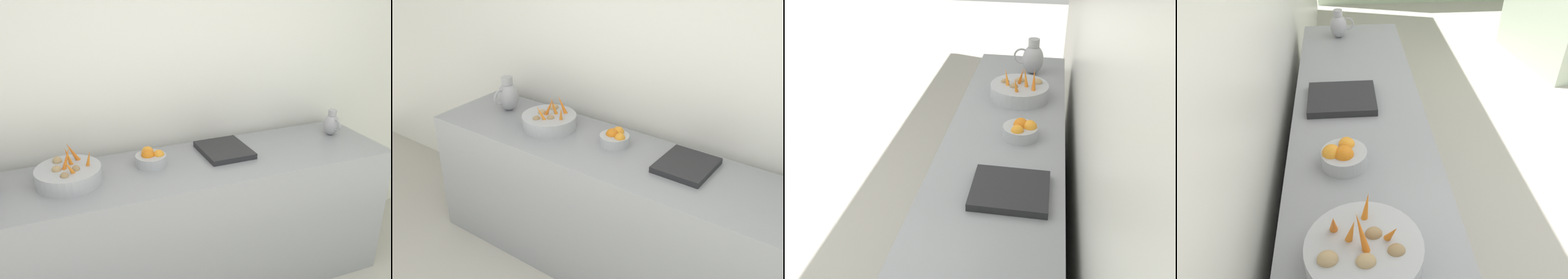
# 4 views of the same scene
# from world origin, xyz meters

# --- Properties ---
(prep_counter) EXTENTS (0.64, 2.82, 0.93)m
(prep_counter) POSITION_xyz_m (-1.52, -0.23, 0.46)
(prep_counter) COLOR gray
(prep_counter) RESTS_ON ground_plane
(vegetable_colander) EXTENTS (0.37, 0.37, 0.22)m
(vegetable_colander) POSITION_xyz_m (-1.55, -0.86, 0.98)
(vegetable_colander) COLOR #ADAFB5
(vegetable_colander) RESTS_ON prep_counter
(orange_bowl) EXTENTS (0.19, 0.19, 0.10)m
(orange_bowl) POSITION_xyz_m (-1.60, -0.37, 0.97)
(orange_bowl) COLOR #ADAFB5
(orange_bowl) RESTS_ON prep_counter
(metal_pitcher_short) EXTENTS (0.16, 0.11, 0.18)m
(metal_pitcher_short) POSITION_xyz_m (-1.60, 0.97, 1.01)
(metal_pitcher_short) COLOR #A3A3A8
(metal_pitcher_short) RESTS_ON prep_counter
(counter_sink_basin) EXTENTS (0.34, 0.30, 0.04)m
(counter_sink_basin) POSITION_xyz_m (-1.60, 0.13, 0.94)
(counter_sink_basin) COLOR #232326
(counter_sink_basin) RESTS_ON prep_counter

